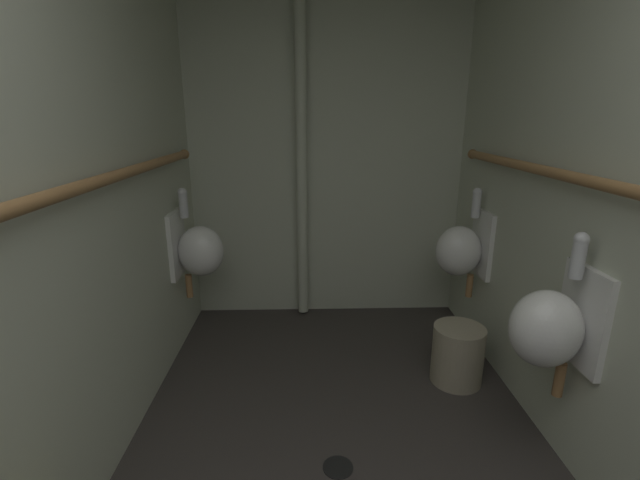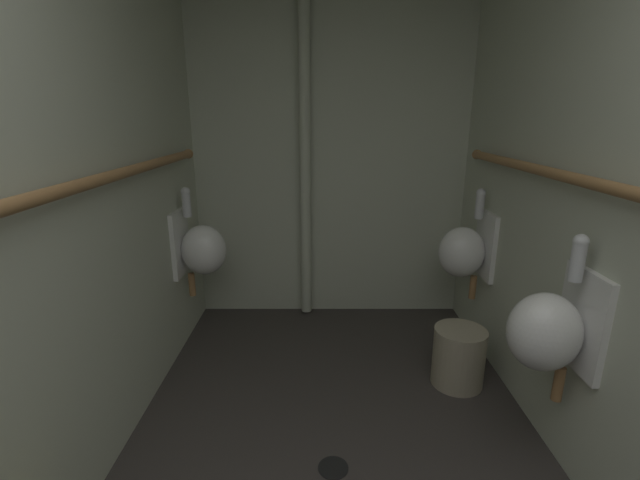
# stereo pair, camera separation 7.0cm
# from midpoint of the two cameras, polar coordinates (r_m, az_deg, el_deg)

# --- Properties ---
(floor) EXTENTS (2.18, 3.38, 0.08)m
(floor) POSITION_cam_midpoint_polar(r_m,az_deg,el_deg) (2.30, 1.74, -27.51)
(floor) COLOR #383330
(floor) RESTS_ON ground
(wall_left) EXTENTS (0.06, 3.38, 2.63)m
(wall_left) POSITION_cam_midpoint_polar(r_m,az_deg,el_deg) (1.93, -31.37, 6.74)
(wall_left) COLOR beige
(wall_left) RESTS_ON ground
(wall_right) EXTENTS (0.06, 3.38, 2.63)m
(wall_right) POSITION_cam_midpoint_polar(r_m,az_deg,el_deg) (2.05, 33.46, 6.84)
(wall_right) COLOR beige
(wall_right) RESTS_ON ground
(wall_back) EXTENTS (2.18, 0.06, 2.63)m
(wall_back) POSITION_cam_midpoint_polar(r_m,az_deg,el_deg) (3.34, 0.22, 12.05)
(wall_back) COLOR beige
(wall_back) RESTS_ON ground
(urinal_left_mid) EXTENTS (0.32, 0.30, 0.76)m
(urinal_left_mid) POSITION_cam_midpoint_polar(r_m,az_deg,el_deg) (3.01, -16.50, -1.20)
(urinal_left_mid) COLOR white
(urinal_right_mid) EXTENTS (0.32, 0.30, 0.76)m
(urinal_right_mid) POSITION_cam_midpoint_polar(r_m,az_deg,el_deg) (2.09, 27.30, -10.07)
(urinal_right_mid) COLOR white
(urinal_right_far) EXTENTS (0.32, 0.30, 0.76)m
(urinal_right_far) POSITION_cam_midpoint_polar(r_m,az_deg,el_deg) (3.03, 17.56, -1.18)
(urinal_right_far) COLOR white
(supply_pipe_left) EXTENTS (0.06, 2.62, 0.06)m
(supply_pipe_left) POSITION_cam_midpoint_polar(r_m,az_deg,el_deg) (1.92, -28.48, 6.66)
(supply_pipe_left) COLOR #9E7042
(supply_pipe_right) EXTENTS (0.06, 2.57, 0.06)m
(supply_pipe_right) POSITION_cam_midpoint_polar(r_m,az_deg,el_deg) (2.01, 31.14, 6.63)
(supply_pipe_right) COLOR #9E7042
(standpipe_back_wall) EXTENTS (0.08, 0.08, 2.58)m
(standpipe_back_wall) POSITION_cam_midpoint_polar(r_m,az_deg,el_deg) (3.22, -3.10, 11.88)
(standpipe_back_wall) COLOR beige
(standpipe_back_wall) RESTS_ON ground
(floor_drain) EXTENTS (0.14, 0.14, 0.01)m
(floor_drain) POSITION_cam_midpoint_polar(r_m,az_deg,el_deg) (2.23, 1.37, -27.75)
(floor_drain) COLOR black
(floor_drain) RESTS_ON ground
(waste_bin) EXTENTS (0.30, 0.30, 0.35)m
(waste_bin) POSITION_cam_midpoint_polar(r_m,az_deg,el_deg) (2.78, 16.97, -14.24)
(waste_bin) COLOR #9E937A
(waste_bin) RESTS_ON ground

